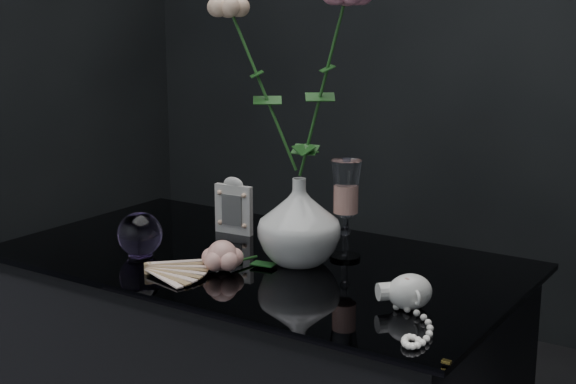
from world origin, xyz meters
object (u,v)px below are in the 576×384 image
Objects in this scene: vase at (299,221)px; picture_frame at (234,205)px; wine_glass at (346,210)px; paperweight at (140,234)px; loose_rose at (222,256)px; pearl_jar at (410,290)px.

picture_frame is at bearing 156.40° from vase.
wine_glass reaches higher than vase.
wine_glass is at bearing 30.77° from paperweight.
wine_glass is 0.26m from loose_rose.
pearl_jar is at bearing -39.05° from wine_glass.
loose_rose is (-0.16, -0.20, -0.07)m from wine_glass.
pearl_jar is at bearing 2.80° from paperweight.
wine_glass is at bearing -175.92° from pearl_jar.
paperweight is at bearing -154.48° from loose_rose.
vase reaches higher than paperweight.
vase is 0.26m from picture_frame.
wine_glass is 0.42m from paperweight.
vase is at bearing 73.57° from loose_rose.
wine_glass is 1.56× the size of picture_frame.
picture_frame is 0.59× the size of pearl_jar.
wine_glass is at bearing 73.29° from loose_rose.
wine_glass is (0.06, 0.08, 0.02)m from vase.
vase is 0.17m from loose_rose.
vase is 0.96× the size of loose_rose.
picture_frame is (-0.24, 0.10, -0.02)m from vase.
vase is 0.85× the size of wine_glass.
pearl_jar is (0.39, 0.01, 0.00)m from loose_rose.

